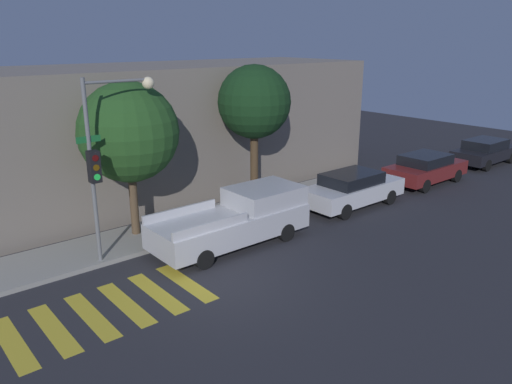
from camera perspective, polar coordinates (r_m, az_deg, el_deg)
The scene contains 11 objects.
ground_plane at distance 13.89m, azimuth -3.79°, elevation -10.63°, with size 60.00×60.00×0.00m, color #28282D.
sidewalk at distance 17.28m, azimuth -12.42°, elevation -4.98°, with size 26.00×2.34×0.14m, color gray.
building_row at distance 20.59m, azimuth -18.88°, elevation 5.73°, with size 26.00×6.00×5.40m, color slate.
crosswalk at distance 13.28m, azimuth -16.47°, elevation -12.78°, with size 4.94×2.60×0.00m.
traffic_light_pole at distance 14.79m, azimuth -16.74°, elevation 5.00°, with size 2.47×0.56×5.47m.
pickup_truck at distance 16.27m, azimuth -2.04°, elevation -3.01°, with size 5.29×1.99×1.71m.
sedan_near_corner at distance 20.15m, azimuth 10.97°, elevation 0.37°, with size 4.45×1.80×1.41m.
sedan_middle at distance 24.28m, azimuth 18.81°, elevation 2.60°, with size 4.24×1.87×1.38m.
sedan_far_end at distance 29.16m, azimuth 24.72°, elevation 4.25°, with size 4.28×1.79×1.35m.
tree_near_corner at distance 16.51m, azimuth -14.36°, elevation 6.61°, with size 3.23×3.23×5.22m.
tree_midblock at distance 19.22m, azimuth -0.21°, elevation 10.17°, with size 2.80×2.80×5.55m.
Camera 1 is at (-7.15, -9.99, 6.50)m, focal length 35.00 mm.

